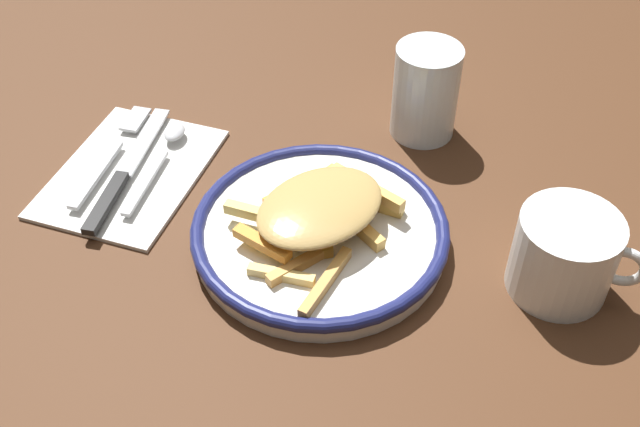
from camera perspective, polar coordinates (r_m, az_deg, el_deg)
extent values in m
plane|color=#4A2B18|center=(0.77, 0.00, -2.15)|extent=(2.60, 2.60, 0.00)
cylinder|color=white|center=(0.76, 0.00, -1.63)|extent=(0.25, 0.25, 0.02)
torus|color=navy|center=(0.75, 0.00, -1.10)|extent=(0.25, 0.25, 0.01)
cube|color=orange|center=(0.75, -1.77, -0.82)|extent=(0.09, 0.06, 0.01)
cube|color=gold|center=(0.78, -0.83, 1.80)|extent=(0.04, 0.08, 0.01)
cube|color=#E6BF67|center=(0.70, -2.89, -4.57)|extent=(0.06, 0.02, 0.01)
cube|color=#E8B14B|center=(0.77, 1.39, 0.75)|extent=(0.06, 0.09, 0.01)
cube|color=gold|center=(0.75, -0.26, 0.33)|extent=(0.07, 0.03, 0.01)
cube|color=gold|center=(0.74, -0.10, -1.00)|extent=(0.05, 0.08, 0.01)
cube|color=#E9B050|center=(0.75, 2.62, -0.71)|extent=(0.07, 0.05, 0.01)
cube|color=#E7AF51|center=(0.77, 3.50, 1.93)|extent=(0.09, 0.04, 0.01)
cube|color=#E0C561|center=(0.74, -4.27, -0.13)|extent=(0.08, 0.01, 0.01)
cube|color=#EAA348|center=(0.75, 0.05, 0.12)|extent=(0.08, 0.06, 0.01)
cube|color=#D78C47|center=(0.74, -0.19, 0.04)|extent=(0.09, 0.02, 0.01)
cube|color=#EDBD55|center=(0.77, 3.22, 1.06)|extent=(0.08, 0.02, 0.01)
cube|color=gold|center=(0.70, 0.41, -5.11)|extent=(0.02, 0.09, 0.01)
cube|color=orange|center=(0.72, -4.30, -2.20)|extent=(0.06, 0.03, 0.01)
cube|color=gold|center=(0.71, -1.30, -3.89)|extent=(0.04, 0.06, 0.01)
ellipsoid|color=tan|center=(0.73, 0.07, 0.26)|extent=(0.15, 0.16, 0.02)
cube|color=silver|center=(0.86, -13.89, 3.05)|extent=(0.15, 0.20, 0.01)
cube|color=silver|center=(0.86, -16.16, 2.88)|extent=(0.02, 0.11, 0.01)
cube|color=silver|center=(0.92, -13.50, 6.79)|extent=(0.03, 0.05, 0.00)
cube|color=black|center=(0.82, -15.54, 0.80)|extent=(0.03, 0.09, 0.01)
cube|color=silver|center=(0.89, -12.89, 5.22)|extent=(0.04, 0.12, 0.00)
cube|color=silver|center=(0.83, -12.78, 2.29)|extent=(0.02, 0.10, 0.00)
ellipsoid|color=silver|center=(0.89, -10.70, 5.93)|extent=(0.03, 0.03, 0.01)
cylinder|color=silver|center=(0.88, 7.81, 8.92)|extent=(0.07, 0.07, 0.11)
cylinder|color=white|center=(0.73, 17.57, -2.95)|extent=(0.09, 0.09, 0.08)
torus|color=white|center=(0.73, 21.47, -3.68)|extent=(0.05, 0.01, 0.05)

